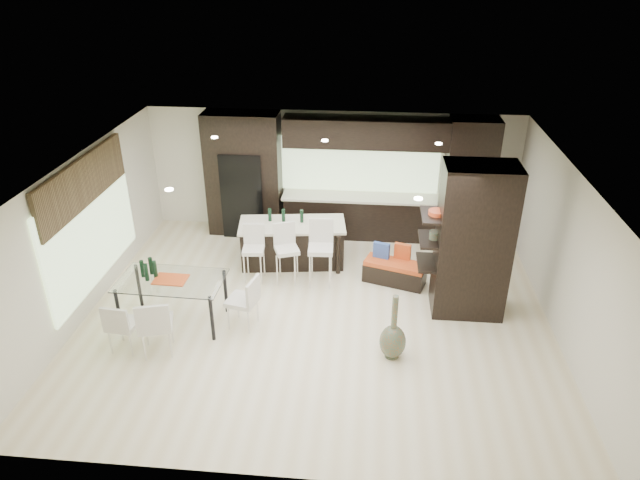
# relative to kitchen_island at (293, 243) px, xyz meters

# --- Properties ---
(ground) EXTENTS (8.00, 8.00, 0.00)m
(ground) POSITION_rel_kitchen_island_xyz_m (0.67, -1.79, -0.43)
(ground) COLOR beige
(ground) RESTS_ON ground
(back_wall) EXTENTS (8.00, 0.02, 2.70)m
(back_wall) POSITION_rel_kitchen_island_xyz_m (0.67, 1.71, 0.92)
(back_wall) COLOR silver
(back_wall) RESTS_ON ground
(left_wall) EXTENTS (0.02, 7.00, 2.70)m
(left_wall) POSITION_rel_kitchen_island_xyz_m (-3.33, -1.79, 0.92)
(left_wall) COLOR silver
(left_wall) RESTS_ON ground
(right_wall) EXTENTS (0.02, 7.00, 2.70)m
(right_wall) POSITION_rel_kitchen_island_xyz_m (4.67, -1.79, 0.92)
(right_wall) COLOR silver
(right_wall) RESTS_ON ground
(ceiling) EXTENTS (8.00, 7.00, 0.02)m
(ceiling) POSITION_rel_kitchen_island_xyz_m (0.67, -1.79, 2.27)
(ceiling) COLOR white
(ceiling) RESTS_ON ground
(window_left) EXTENTS (0.04, 3.20, 1.90)m
(window_left) POSITION_rel_kitchen_island_xyz_m (-3.29, -1.59, 0.92)
(window_left) COLOR #B2D199
(window_left) RESTS_ON left_wall
(window_back) EXTENTS (3.40, 0.04, 1.20)m
(window_back) POSITION_rel_kitchen_island_xyz_m (1.27, 1.67, 1.12)
(window_back) COLOR #B2D199
(window_back) RESTS_ON back_wall
(stone_accent) EXTENTS (0.08, 3.00, 0.80)m
(stone_accent) POSITION_rel_kitchen_island_xyz_m (-3.26, -1.59, 1.82)
(stone_accent) COLOR brown
(stone_accent) RESTS_ON left_wall
(ceiling_spots) EXTENTS (4.00, 3.00, 0.02)m
(ceiling_spots) POSITION_rel_kitchen_island_xyz_m (0.67, -1.54, 2.25)
(ceiling_spots) COLOR white
(ceiling_spots) RESTS_ON ceiling
(back_cabinetry) EXTENTS (6.80, 0.68, 2.70)m
(back_cabinetry) POSITION_rel_kitchen_island_xyz_m (1.17, 1.38, 0.92)
(back_cabinetry) COLOR black
(back_cabinetry) RESTS_ON ground
(refrigerator) EXTENTS (0.90, 0.68, 1.90)m
(refrigerator) POSITION_rel_kitchen_island_xyz_m (-1.23, 1.33, 0.52)
(refrigerator) COLOR black
(refrigerator) RESTS_ON ground
(partition_column) EXTENTS (1.20, 0.80, 2.70)m
(partition_column) POSITION_rel_kitchen_island_xyz_m (3.27, -1.39, 0.92)
(partition_column) COLOR black
(partition_column) RESTS_ON ground
(kitchen_island) EXTENTS (2.18, 1.16, 0.87)m
(kitchen_island) POSITION_rel_kitchen_island_xyz_m (0.00, 0.00, 0.00)
(kitchen_island) COLOR black
(kitchen_island) RESTS_ON ground
(stool_left) EXTENTS (0.43, 0.43, 0.90)m
(stool_left) POSITION_rel_kitchen_island_xyz_m (-0.64, -0.75, 0.01)
(stool_left) COLOR silver
(stool_left) RESTS_ON ground
(stool_mid) EXTENTS (0.54, 0.54, 0.95)m
(stool_mid) POSITION_rel_kitchen_island_xyz_m (0.00, -0.76, 0.04)
(stool_mid) COLOR silver
(stool_mid) RESTS_ON ground
(stool_right) EXTENTS (0.48, 0.48, 1.03)m
(stool_right) POSITION_rel_kitchen_island_xyz_m (0.64, -0.78, 0.08)
(stool_right) COLOR silver
(stool_right) RESTS_ON ground
(bench) EXTENTS (1.24, 0.77, 0.44)m
(bench) POSITION_rel_kitchen_island_xyz_m (2.04, -0.60, -0.21)
(bench) COLOR black
(bench) RESTS_ON ground
(floor_vase) EXTENTS (0.52, 0.52, 1.12)m
(floor_vase) POSITION_rel_kitchen_island_xyz_m (1.96, -2.84, 0.13)
(floor_vase) COLOR #494E38
(floor_vase) RESTS_ON ground
(dining_table) EXTENTS (1.76, 1.03, 0.84)m
(dining_table) POSITION_rel_kitchen_island_xyz_m (-1.72, -2.25, -0.02)
(dining_table) COLOR white
(dining_table) RESTS_ON ground
(chair_near) EXTENTS (0.62, 0.62, 0.93)m
(chair_near) POSITION_rel_kitchen_island_xyz_m (-1.72, -3.07, 0.03)
(chair_near) COLOR silver
(chair_near) RESTS_ON ground
(chair_far) EXTENTS (0.48, 0.48, 0.82)m
(chair_far) POSITION_rel_kitchen_island_xyz_m (-2.26, -3.04, -0.02)
(chair_far) COLOR silver
(chair_far) RESTS_ON ground
(chair_end) EXTENTS (0.56, 0.56, 0.87)m
(chair_end) POSITION_rel_kitchen_island_xyz_m (-0.54, -2.25, -0.00)
(chair_end) COLOR silver
(chair_end) RESTS_ON ground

